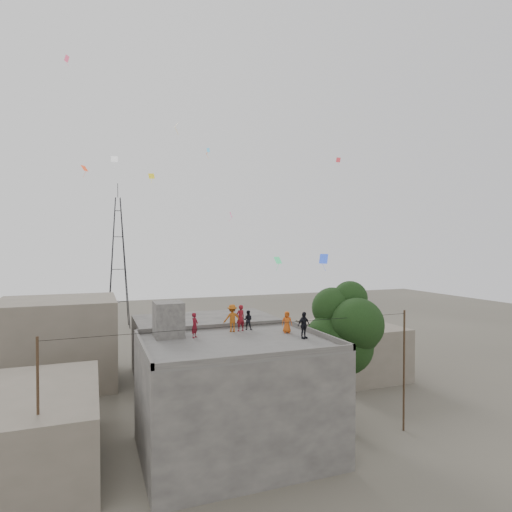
{
  "coord_description": "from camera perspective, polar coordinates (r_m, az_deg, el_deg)",
  "views": [
    {
      "loc": [
        -7.19,
        -22.02,
        11.3
      ],
      "look_at": [
        1.67,
        1.25,
        10.73
      ],
      "focal_mm": 30.0,
      "sensor_mm": 36.0,
      "label": 1
    }
  ],
  "objects": [
    {
      "name": "ground",
      "position": [
        25.77,
        -2.73,
        -24.69
      ],
      "size": [
        140.0,
        140.0,
        0.0
      ],
      "primitive_type": "plane",
      "color": "#4A463D",
      "rests_on": "ground"
    },
    {
      "name": "parapet",
      "position": [
        23.71,
        -2.75,
        -10.99
      ],
      "size": [
        10.0,
        8.0,
        0.3
      ],
      "color": "#44423F",
      "rests_on": "main_building"
    },
    {
      "name": "transmission_tower",
      "position": [
        62.14,
        -17.89,
        -0.8
      ],
      "size": [
        2.97,
        2.97,
        20.01
      ],
      "color": "black",
      "rests_on": "ground"
    },
    {
      "name": "person_orange_adult",
      "position": [
        26.26,
        -3.2,
        -8.27
      ],
      "size": [
        1.09,
        0.64,
        1.66
      ],
      "primitive_type": "imported",
      "rotation": [
        0.0,
        0.0,
        -3.16
      ],
      "color": "#9E4B12",
      "rests_on": "main_building"
    },
    {
      "name": "utility_line",
      "position": [
        23.37,
        -0.52,
        -17.33
      ],
      "size": [
        20.12,
        0.62,
        7.4
      ],
      "color": "black",
      "rests_on": "ground"
    },
    {
      "name": "neighbor_west",
      "position": [
        26.04,
        -29.61,
        -19.79
      ],
      "size": [
        8.0,
        10.0,
        4.0
      ],
      "primitive_type": "cube",
      "color": "#686052",
      "rests_on": "ground"
    },
    {
      "name": "neighbor_east",
      "position": [
        39.46,
        12.59,
        -12.05
      ],
      "size": [
        7.0,
        8.0,
        4.4
      ],
      "primitive_type": "cube",
      "color": "#686052",
      "rests_on": "ground"
    },
    {
      "name": "tree",
      "position": [
        27.39,
        11.88,
        -9.65
      ],
      "size": [
        4.9,
        4.6,
        9.1
      ],
      "color": "black",
      "rests_on": "ground"
    },
    {
      "name": "person_dark_child",
      "position": [
        26.93,
        -1.09,
        -8.52
      ],
      "size": [
        0.73,
        0.68,
        1.2
      ],
      "primitive_type": "imported",
      "rotation": [
        0.0,
        0.0,
        2.63
      ],
      "color": "black",
      "rests_on": "main_building"
    },
    {
      "name": "kites",
      "position": [
        30.33,
        -5.99,
        9.43
      ],
      "size": [
        20.47,
        16.62,
        11.99
      ],
      "color": "#F44319",
      "rests_on": "ground"
    },
    {
      "name": "person_red_adult",
      "position": [
        26.47,
        -2.09,
        -8.25
      ],
      "size": [
        0.66,
        0.52,
        1.6
      ],
      "primitive_type": "imported",
      "rotation": [
        0.0,
        0.0,
        3.4
      ],
      "color": "maroon",
      "rests_on": "main_building"
    },
    {
      "name": "stair_head_box",
      "position": [
        25.29,
        -11.6,
        -8.27
      ],
      "size": [
        1.6,
        1.8,
        2.0
      ],
      "primitive_type": "cube",
      "color": "#44423F",
      "rests_on": "main_building"
    },
    {
      "name": "person_dark_adult",
      "position": [
        24.49,
        6.38,
        -9.16
      ],
      "size": [
        0.95,
        0.61,
        1.51
      ],
      "primitive_type": "imported",
      "rotation": [
        0.0,
        0.0,
        0.3
      ],
      "color": "black",
      "rests_on": "main_building"
    },
    {
      "name": "neighbor_northwest",
      "position": [
        38.91,
        -24.96,
        -10.37
      ],
      "size": [
        9.0,
        8.0,
        7.0
      ],
      "primitive_type": "cube",
      "color": "#686052",
      "rests_on": "ground"
    },
    {
      "name": "person_red_child",
      "position": [
        24.82,
        -8.17,
        -9.13
      ],
      "size": [
        0.59,
        0.61,
        1.41
      ],
      "primitive_type": "imported",
      "rotation": [
        0.0,
        0.0,
        0.89
      ],
      "color": "maroon",
      "rests_on": "main_building"
    },
    {
      "name": "neighbor_north",
      "position": [
        38.2,
        -6.5,
        -12.01
      ],
      "size": [
        12.0,
        9.0,
        5.0
      ],
      "primitive_type": "cube",
      "color": "#44423F",
      "rests_on": "ground"
    },
    {
      "name": "person_orange_child",
      "position": [
        25.95,
        4.14,
        -8.79
      ],
      "size": [
        0.73,
        0.57,
        1.3
      ],
      "primitive_type": "imported",
      "rotation": [
        0.0,
        0.0,
        -0.27
      ],
      "color": "#C45116",
      "rests_on": "main_building"
    },
    {
      "name": "main_building",
      "position": [
        24.59,
        -2.74,
        -18.29
      ],
      "size": [
        10.0,
        8.0,
        6.1
      ],
      "color": "#44423F",
      "rests_on": "ground"
    }
  ]
}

